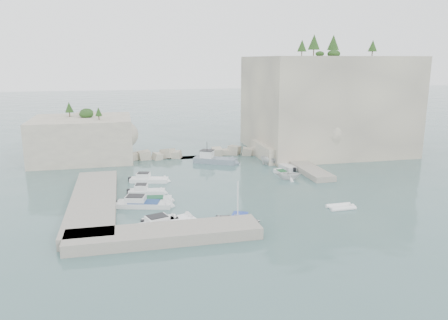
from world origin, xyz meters
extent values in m
plane|color=#436464|center=(0.00, 0.00, 0.00)|extent=(400.00, 400.00, 0.00)
cube|color=beige|center=(23.00, 23.00, 8.50)|extent=(26.00, 22.00, 17.00)
cube|color=beige|center=(13.00, 18.00, 1.25)|extent=(8.00, 10.00, 2.50)
cube|color=beige|center=(-20.00, 25.00, 3.50)|extent=(16.00, 14.00, 7.00)
cube|color=#9E9689|center=(-17.00, -1.00, 0.55)|extent=(5.00, 24.00, 1.10)
cube|color=#9E9689|center=(-10.00, -12.50, 0.55)|extent=(18.00, 4.00, 1.10)
cube|color=#9E9689|center=(13.50, 10.00, 0.40)|extent=(3.00, 16.00, 0.80)
cube|color=beige|center=(-1.00, 22.00, 0.70)|extent=(28.00, 3.00, 1.40)
imported|color=silver|center=(-2.29, -9.94, 0.00)|extent=(5.76, 5.11, 0.99)
imported|color=white|center=(9.07, 4.91, 0.00)|extent=(4.05, 3.64, 1.91)
imported|color=silver|center=(10.16, 13.61, 0.00)|extent=(4.83, 2.84, 1.76)
cylinder|color=white|center=(-2.29, -9.94, 2.59)|extent=(0.10, 0.10, 4.20)
cone|color=#1E4219|center=(18.00, 18.00, 19.27)|extent=(1.96, 1.96, 2.45)
cone|color=#1E4219|center=(26.00, 27.00, 19.60)|extent=(2.24, 2.24, 2.80)
cone|color=#1E4219|center=(30.00, 20.00, 18.82)|extent=(1.57, 1.57, 1.96)
cone|color=#1E4219|center=(21.00, 30.00, 19.08)|extent=(1.79, 1.79, 2.24)
cone|color=#1E4219|center=(-22.00, 27.00, 8.62)|extent=(1.40, 1.40, 1.75)
cone|color=#1E4219|center=(-17.00, 22.00, 8.30)|extent=(1.12, 1.12, 1.40)
camera|label=1|loc=(-13.26, -50.81, 16.43)|focal=35.00mm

